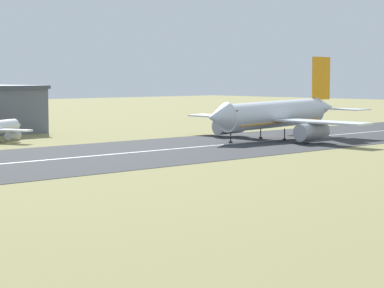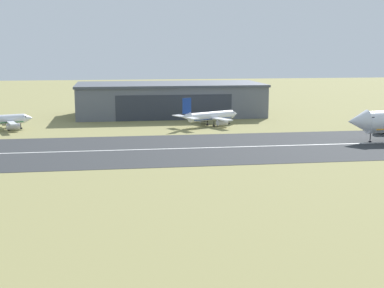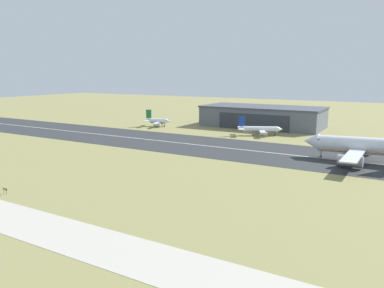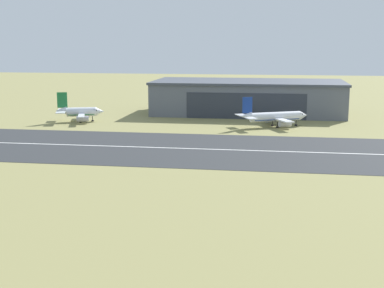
# 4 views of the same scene
# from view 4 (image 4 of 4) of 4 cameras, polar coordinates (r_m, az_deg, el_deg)

# --- Properties ---
(ground_plane) EXTENTS (756.97, 756.97, 0.00)m
(ground_plane) POSITION_cam_4_polar(r_m,az_deg,el_deg) (84.23, -18.72, -8.38)
(ground_plane) COLOR olive
(runway_strip) EXTENTS (516.97, 43.77, 0.06)m
(runway_strip) POSITION_cam_4_polar(r_m,az_deg,el_deg) (140.13, -7.00, -0.29)
(runway_strip) COLOR #2B2D30
(runway_strip) RESTS_ON ground_plane
(runway_centreline) EXTENTS (465.27, 0.70, 0.01)m
(runway_centreline) POSITION_cam_4_polar(r_m,az_deg,el_deg) (140.13, -7.00, -0.27)
(runway_centreline) COLOR silver
(runway_centreline) RESTS_ON runway_strip
(hangar_building) EXTENTS (71.35, 32.62, 12.43)m
(hangar_building) POSITION_cam_4_polar(r_m,az_deg,el_deg) (204.80, 6.01, 5.00)
(hangar_building) COLOR slate
(hangar_building) RESTS_ON ground_plane
(airplane_parked_west) EXTENTS (23.98, 19.94, 9.92)m
(airplane_parked_west) POSITION_cam_4_polar(r_m,az_deg,el_deg) (173.16, 8.80, 2.87)
(airplane_parked_west) COLOR silver
(airplane_parked_west) RESTS_ON ground_plane
(airplane_parked_centre) EXTENTS (17.35, 19.71, 10.14)m
(airplane_parked_centre) POSITION_cam_4_polar(r_m,az_deg,el_deg) (186.57, -11.83, 3.34)
(airplane_parked_centre) COLOR silver
(airplane_parked_centre) RESTS_ON ground_plane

